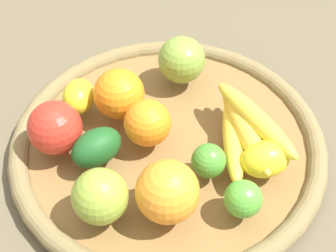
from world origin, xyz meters
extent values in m
plane|color=brown|center=(0.00, 0.00, 0.00)|extent=(2.40, 2.40, 0.00)
cylinder|color=brown|center=(0.00, 0.00, 0.01)|extent=(0.45, 0.45, 0.02)
torus|color=olive|center=(0.00, 0.00, 0.02)|extent=(0.48, 0.48, 0.03)
sphere|color=orange|center=(0.03, 0.13, 0.07)|extent=(0.09, 0.09, 0.08)
sphere|color=#88A337|center=(0.12, 0.11, 0.07)|extent=(0.07, 0.07, 0.07)
ellipsoid|color=yellow|center=(0.12, -0.09, 0.06)|extent=(0.07, 0.08, 0.05)
sphere|color=olive|center=(-0.05, -0.12, 0.07)|extent=(0.11, 0.11, 0.08)
ellipsoid|color=yellow|center=(-0.11, 0.10, 0.06)|extent=(0.07, 0.05, 0.05)
sphere|color=orange|center=(0.03, 0.00, 0.07)|extent=(0.08, 0.08, 0.07)
sphere|color=red|center=(0.16, -0.02, 0.07)|extent=(0.11, 0.11, 0.08)
ellipsoid|color=yellow|center=(-0.09, 0.04, 0.05)|extent=(0.08, 0.18, 0.03)
ellipsoid|color=yellow|center=(-0.10, 0.04, 0.06)|extent=(0.03, 0.17, 0.03)
ellipsoid|color=yellow|center=(-0.12, 0.04, 0.08)|extent=(0.08, 0.17, 0.03)
sphere|color=#4EA433|center=(-0.06, 0.15, 0.06)|extent=(0.06, 0.06, 0.05)
sphere|color=orange|center=(0.06, -0.06, 0.07)|extent=(0.10, 0.10, 0.08)
ellipsoid|color=#1A501F|center=(0.11, 0.02, 0.06)|extent=(0.09, 0.08, 0.05)
sphere|color=#458F2E|center=(-0.04, 0.08, 0.06)|extent=(0.06, 0.06, 0.05)
camera|label=1|loc=(0.12, 0.48, 0.59)|focal=53.15mm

